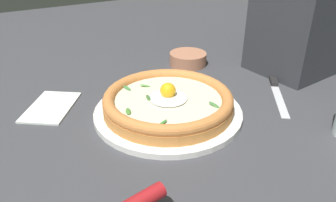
{
  "coord_description": "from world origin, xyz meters",
  "views": [
    {
      "loc": [
        0.48,
        -0.29,
        0.36
      ],
      "look_at": [
        -0.05,
        0.01,
        0.03
      ],
      "focal_mm": 35.22,
      "sensor_mm": 36.0,
      "label": 1
    }
  ],
  "objects_px": {
    "side_bowl": "(188,59)",
    "table_knife": "(275,86)",
    "pizza": "(168,101)",
    "folded_napkin": "(51,106)"
  },
  "relations": [
    {
      "from": "pizza",
      "to": "folded_napkin",
      "type": "height_order",
      "value": "pizza"
    },
    {
      "from": "pizza",
      "to": "table_knife",
      "type": "bearing_deg",
      "value": 86.94
    },
    {
      "from": "pizza",
      "to": "folded_napkin",
      "type": "bearing_deg",
      "value": -126.07
    },
    {
      "from": "folded_napkin",
      "to": "pizza",
      "type": "bearing_deg",
      "value": 53.93
    },
    {
      "from": "pizza",
      "to": "folded_napkin",
      "type": "xyz_separation_m",
      "value": [
        -0.15,
        -0.21,
        -0.03
      ]
    },
    {
      "from": "pizza",
      "to": "side_bowl",
      "type": "relative_size",
      "value": 2.59
    },
    {
      "from": "side_bowl",
      "to": "table_knife",
      "type": "height_order",
      "value": "side_bowl"
    },
    {
      "from": "side_bowl",
      "to": "folded_napkin",
      "type": "relative_size",
      "value": 0.74
    },
    {
      "from": "pizza",
      "to": "table_knife",
      "type": "height_order",
      "value": "pizza"
    },
    {
      "from": "pizza",
      "to": "table_knife",
      "type": "distance_m",
      "value": 0.3
    }
  ]
}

